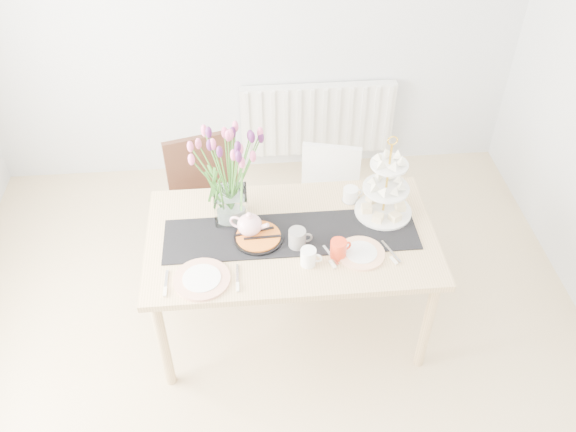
{
  "coord_description": "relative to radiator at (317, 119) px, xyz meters",
  "views": [
    {
      "loc": [
        -0.08,
        -1.85,
        3.07
      ],
      "look_at": [
        0.12,
        0.53,
        0.94
      ],
      "focal_mm": 38.0,
      "sensor_mm": 36.0,
      "label": 1
    }
  ],
  "objects": [
    {
      "name": "table_runner",
      "position": [
        -0.35,
        -1.61,
        0.3
      ],
      "size": [
        1.4,
        0.35,
        0.01
      ],
      "primitive_type": "cube",
      "color": "black",
      "rests_on": "dining_table"
    },
    {
      "name": "mug_grey",
      "position": [
        -0.33,
        -1.7,
        0.36
      ],
      "size": [
        0.1,
        0.1,
        0.11
      ],
      "primitive_type": "cylinder",
      "rotation": [
        0.0,
        0.0,
        0.04
      ],
      "color": "slate",
      "rests_on": "dining_table"
    },
    {
      "name": "room_shell",
      "position": [
        -0.5,
        -2.19,
        0.85
      ],
      "size": [
        4.5,
        4.5,
        4.5
      ],
      "color": "tan",
      "rests_on": "ground"
    },
    {
      "name": "teapot",
      "position": [
        -0.58,
        -1.58,
        0.37
      ],
      "size": [
        0.27,
        0.25,
        0.14
      ],
      "primitive_type": null,
      "rotation": [
        0.0,
        0.0,
        -0.39
      ],
      "color": "silver",
      "rests_on": "dining_table"
    },
    {
      "name": "plate_left",
      "position": [
        -0.84,
        -1.9,
        0.31
      ],
      "size": [
        0.3,
        0.3,
        0.02
      ],
      "primitive_type": "cylinder",
      "rotation": [
        0.0,
        0.0,
        -0.02
      ],
      "color": "silver",
      "rests_on": "dining_table"
    },
    {
      "name": "cream_jug",
      "position": [
        0.02,
        -1.34,
        0.34
      ],
      "size": [
        0.1,
        0.1,
        0.09
      ],
      "primitive_type": "cylinder",
      "rotation": [
        0.0,
        0.0,
        0.16
      ],
      "color": "white",
      "rests_on": "dining_table"
    },
    {
      "name": "tulip_vase",
      "position": [
        -0.68,
        -1.43,
        0.67
      ],
      "size": [
        0.67,
        0.67,
        0.57
      ],
      "rotation": [
        0.0,
        0.0,
        0.19
      ],
      "color": "silver",
      "rests_on": "dining_table"
    },
    {
      "name": "dining_table",
      "position": [
        -0.35,
        -1.61,
        0.22
      ],
      "size": [
        1.6,
        0.9,
        0.75
      ],
      "color": "tan",
      "rests_on": "ground"
    },
    {
      "name": "mug_white",
      "position": [
        -0.28,
        -1.83,
        0.35
      ],
      "size": [
        0.1,
        0.1,
        0.1
      ],
      "primitive_type": "cylinder",
      "rotation": [
        0.0,
        0.0,
        -0.27
      ],
      "color": "white",
      "rests_on": "dining_table"
    },
    {
      "name": "chair_white",
      "position": [
        -0.04,
        -0.94,
        0.0
      ],
      "size": [
        0.47,
        0.47,
        0.78
      ],
      "rotation": [
        0.0,
        0.0,
        -0.25
      ],
      "color": "silver",
      "rests_on": "ground"
    },
    {
      "name": "plate_right",
      "position": [
        0.0,
        -1.79,
        0.31
      ],
      "size": [
        0.33,
        0.33,
        0.01
      ],
      "primitive_type": "cylinder",
      "rotation": [
        0.0,
        0.0,
        0.38
      ],
      "color": "white",
      "rests_on": "dining_table"
    },
    {
      "name": "chair_brown",
      "position": [
        -0.83,
        -0.99,
        0.09
      ],
      "size": [
        0.56,
        0.56,
        0.93
      ],
      "rotation": [
        0.0,
        0.0,
        0.26
      ],
      "color": "#3A1F15",
      "rests_on": "ground"
    },
    {
      "name": "radiator",
      "position": [
        0.0,
        0.0,
        0.0
      ],
      "size": [
        1.2,
        0.08,
        0.6
      ],
      "primitive_type": "cube",
      "color": "white",
      "rests_on": "room_shell"
    },
    {
      "name": "cake_stand",
      "position": [
        0.19,
        -1.47,
        0.44
      ],
      "size": [
        0.33,
        0.33,
        0.48
      ],
      "rotation": [
        0.0,
        0.0,
        -0.4
      ],
      "color": "gold",
      "rests_on": "dining_table"
    },
    {
      "name": "tart_tin",
      "position": [
        -0.54,
        -1.63,
        0.32
      ],
      "size": [
        0.27,
        0.27,
        0.03
      ],
      "rotation": [
        0.0,
        0.0,
        -0.22
      ],
      "color": "black",
      "rests_on": "dining_table"
    },
    {
      "name": "mug_orange",
      "position": [
        -0.12,
        -1.79,
        0.35
      ],
      "size": [
        0.11,
        0.11,
        0.1
      ],
      "primitive_type": "cylinder",
      "rotation": [
        0.0,
        0.0,
        0.37
      ],
      "color": "red",
      "rests_on": "dining_table"
    }
  ]
}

